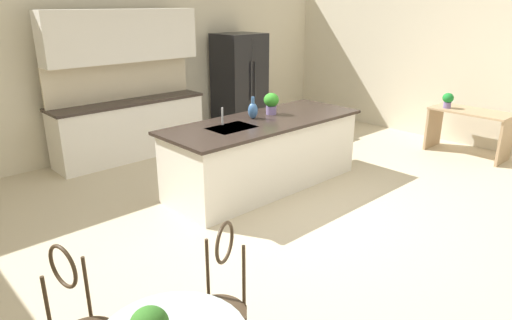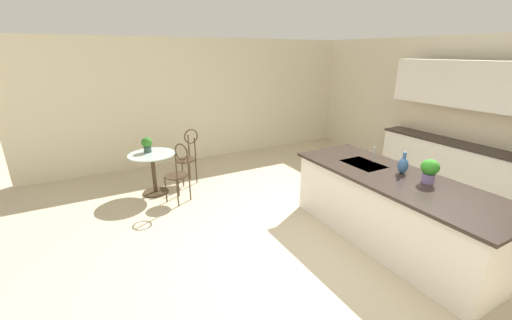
{
  "view_description": "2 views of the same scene",
  "coord_description": "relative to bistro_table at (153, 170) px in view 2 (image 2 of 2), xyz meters",
  "views": [
    {
      "loc": [
        -3.68,
        -3.27,
        2.37
      ],
      "look_at": [
        -1.15,
        -0.55,
        1.07
      ],
      "focal_mm": 31.69,
      "sensor_mm": 36.0,
      "label": 1
    },
    {
      "loc": [
        2.69,
        -2.45,
        2.41
      ],
      "look_at": [
        -1.15,
        -0.38,
        0.91
      ],
      "focal_mm": 22.08,
      "sensor_mm": 36.0,
      "label": 2
    }
  ],
  "objects": [
    {
      "name": "wall_left_window",
      "position": [
        -1.55,
        1.59,
        0.9
      ],
      "size": [
        0.12,
        7.8,
        2.7
      ],
      "primitive_type": "cube",
      "color": "beige",
      "rests_on": "ground"
    },
    {
      "name": "upper_cabinet_run",
      "position": [
        2.31,
        4.77,
        1.45
      ],
      "size": [
        2.4,
        0.36,
        0.76
      ],
      "color": "white",
      "rests_on": "back_counter_run"
    },
    {
      "name": "ground_plane",
      "position": [
        2.71,
        1.59,
        -0.45
      ],
      "size": [
        40.0,
        40.0,
        0.0
      ],
      "primitive_type": "plane",
      "color": "beige"
    },
    {
      "name": "vase_on_counter",
      "position": [
        2.96,
        2.6,
        0.58
      ],
      "size": [
        0.13,
        0.13,
        0.29
      ],
      "color": "#386099",
      "rests_on": "kitchen_island"
    },
    {
      "name": "bistro_table",
      "position": [
        0.0,
        0.0,
        0.0
      ],
      "size": [
        0.8,
        0.8,
        0.74
      ],
      "color": "#3D2D1E",
      "rests_on": "ground"
    },
    {
      "name": "potted_plant_counter_near",
      "position": [
        3.31,
        2.61,
        0.64
      ],
      "size": [
        0.21,
        0.21,
        0.29
      ],
      "color": "#7A669E",
      "rests_on": "kitchen_island"
    },
    {
      "name": "chair_by_island",
      "position": [
        0.56,
        0.31,
        0.13
      ],
      "size": [
        0.52,
        0.52,
        1.04
      ],
      "color": "#3D2D1E",
      "rests_on": "ground"
    },
    {
      "name": "potted_plant_on_table",
      "position": [
        -0.13,
        -0.04,
        0.45
      ],
      "size": [
        0.19,
        0.19,
        0.27
      ],
      "color": "#385147",
      "rests_on": "bistro_table"
    },
    {
      "name": "wall_back",
      "position": [
        2.71,
        5.25,
        0.9
      ],
      "size": [
        9.0,
        0.12,
        2.7
      ],
      "primitive_type": "cube",
      "color": "beige",
      "rests_on": "ground"
    },
    {
      "name": "chair_near_window",
      "position": [
        -0.22,
        0.69,
        0.13
      ],
      "size": [
        0.44,
        0.51,
        1.04
      ],
      "color": "#3D2D1E",
      "rests_on": "ground"
    },
    {
      "name": "sink_faucet",
      "position": [
        2.46,
        2.62,
        0.58
      ],
      "size": [
        0.02,
        0.02,
        0.22
      ],
      "primitive_type": "cylinder",
      "color": "#B2B5BA",
      "rests_on": "kitchen_island"
    },
    {
      "name": "back_counter_run",
      "position": [
        2.31,
        4.8,
        0.05
      ],
      "size": [
        2.44,
        0.64,
        1.52
      ],
      "color": "white",
      "rests_on": "ground"
    },
    {
      "name": "kitchen_island",
      "position": [
        3.01,
        2.44,
        0.02
      ],
      "size": [
        2.8,
        1.06,
        0.92
      ],
      "color": "white",
      "rests_on": "ground"
    }
  ]
}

